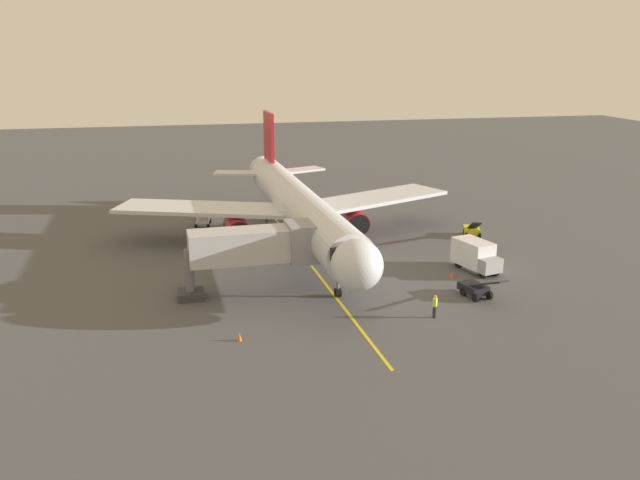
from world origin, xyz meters
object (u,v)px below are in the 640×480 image
at_px(airplane, 298,206).
at_px(baggage_cart_rear_apron, 203,219).
at_px(jet_bridge, 262,246).
at_px(ground_crew_marshaller, 435,306).
at_px(safety_cone_nose_left, 452,274).
at_px(belt_loader_near_nose, 476,288).
at_px(safety_cone_nose_right, 239,337).
at_px(belt_loader_starboard_side, 472,230).
at_px(box_truck_portside, 476,255).

height_order(airplane, baggage_cart_rear_apron, airplane).
bearing_deg(jet_bridge, ground_crew_marshaller, 144.94).
xyz_separation_m(airplane, safety_cone_nose_left, (-10.80, 11.60, -3.73)).
bearing_deg(belt_loader_near_nose, airplane, -56.18).
bearing_deg(ground_crew_marshaller, jet_bridge, -35.06).
xyz_separation_m(jet_bridge, belt_loader_near_nose, (-15.79, 4.68, -3.05)).
bearing_deg(safety_cone_nose_right, belt_loader_starboard_side, -142.54).
bearing_deg(box_truck_portside, belt_loader_starboard_side, -113.67).
bearing_deg(belt_loader_starboard_side, safety_cone_nose_left, 57.66).
xyz_separation_m(airplane, belt_loader_starboard_side, (-17.86, 0.45, -3.29)).
height_order(ground_crew_marshaller, box_truck_portside, box_truck_portside).
distance_m(box_truck_portside, safety_cone_nose_left, 3.14).
bearing_deg(belt_loader_starboard_side, ground_crew_marshaller, 58.13).
height_order(airplane, belt_loader_near_nose, airplane).
height_order(box_truck_portside, baggage_cart_rear_apron, box_truck_portside).
bearing_deg(jet_bridge, box_truck_portside, -176.77).
relative_size(airplane, belt_loader_starboard_side, 8.53).
bearing_deg(baggage_cart_rear_apron, safety_cone_nose_right, 91.57).
height_order(belt_loader_near_nose, belt_loader_starboard_side, same).
bearing_deg(airplane, jet_bridge, 66.46).
bearing_deg(baggage_cart_rear_apron, airplane, 130.25).
height_order(ground_crew_marshaller, belt_loader_starboard_side, belt_loader_starboard_side).
bearing_deg(airplane, safety_cone_nose_right, 68.85).
bearing_deg(baggage_cart_rear_apron, jet_bridge, 99.49).
xyz_separation_m(box_truck_portside, safety_cone_nose_right, (21.26, 9.68, -1.11)).
distance_m(ground_crew_marshaller, baggage_cart_rear_apron, 32.93).
xyz_separation_m(belt_loader_starboard_side, safety_cone_nose_right, (25.63, 19.64, -0.44)).
distance_m(airplane, ground_crew_marshaller, 20.47).
relative_size(belt_loader_starboard_side, baggage_cart_rear_apron, 1.69).
bearing_deg(ground_crew_marshaller, safety_cone_nose_left, -121.18).
height_order(airplane, ground_crew_marshaller, airplane).
bearing_deg(belt_loader_starboard_side, safety_cone_nose_right, 37.46).
distance_m(belt_loader_starboard_side, safety_cone_nose_right, 32.29).
relative_size(belt_loader_near_nose, box_truck_portside, 0.96).
bearing_deg(ground_crew_marshaller, airplane, -72.29).
bearing_deg(jet_bridge, safety_cone_nose_right, 72.14).
relative_size(belt_loader_near_nose, safety_cone_nose_right, 8.59).
relative_size(belt_loader_starboard_side, safety_cone_nose_right, 8.59).
relative_size(jet_bridge, safety_cone_nose_right, 20.81).
bearing_deg(jet_bridge, airplane, -113.54).
relative_size(ground_crew_marshaller, safety_cone_nose_left, 3.11).
relative_size(airplane, belt_loader_near_nose, 8.53).
bearing_deg(safety_cone_nose_right, belt_loader_near_nose, -167.97).
relative_size(ground_crew_marshaller, belt_loader_near_nose, 0.36).
xyz_separation_m(airplane, belt_loader_near_nose, (-10.80, 16.13, -3.29)).
bearing_deg(ground_crew_marshaller, safety_cone_nose_right, 3.35).
height_order(ground_crew_marshaller, belt_loader_near_nose, belt_loader_near_nose).
relative_size(jet_bridge, safety_cone_nose_left, 20.81).
bearing_deg(box_truck_portside, airplane, -37.65).
bearing_deg(baggage_cart_rear_apron, safety_cone_nose_left, 131.72).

